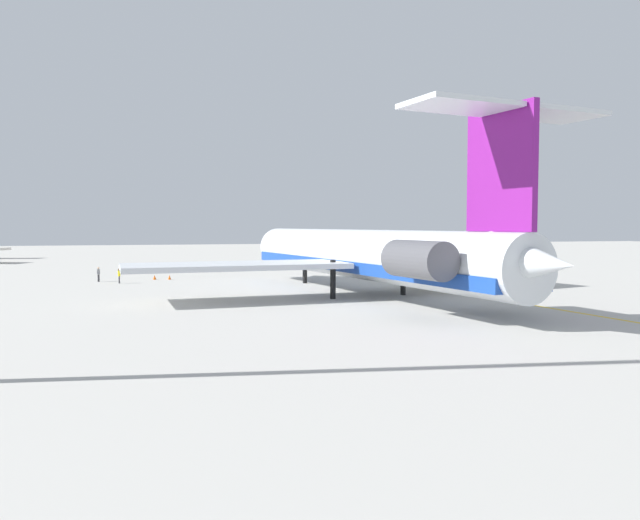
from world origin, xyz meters
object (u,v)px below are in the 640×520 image
Objects in this scene: ground_crew_near_tail at (496,268)px; safety_cone_nose at (169,277)px; main_jetliner at (369,254)px; ground_crew_starboard at (98,272)px; safety_cone_wingtip at (155,277)px; ground_crew_portside at (119,274)px.

ground_crew_near_tail is 3.05× the size of safety_cone_nose.
ground_crew_starboard is (21.99, 25.37, -2.81)m from main_jetliner.
ground_crew_starboard is at bearing -59.64° from ground_crew_near_tail.
ground_crew_near_tail is at bearing -98.54° from safety_cone_wingtip.
ground_crew_portside reaches higher than safety_cone_wingtip.
ground_crew_starboard is at bearing 112.83° from ground_crew_portside.
ground_crew_near_tail is (16.90, -22.97, -2.83)m from main_jetliner.
ground_crew_starboard is at bearing 101.10° from safety_cone_wingtip.
ground_crew_near_tail is 45.95m from ground_crew_portside.
safety_cone_wingtip is (6.32, 42.09, -0.79)m from ground_crew_near_tail.
safety_cone_nose is 1.00× the size of safety_cone_wingtip.
main_jetliner is at bearing -140.53° from safety_cone_wingtip.
ground_crew_near_tail reaches higher than safety_cone_nose.
ground_crew_near_tail is 40.80m from safety_cone_nose.
ground_crew_starboard is 3.11× the size of safety_cone_wingtip.
safety_cone_nose is at bearing -101.63° from safety_cone_wingtip.
main_jetliner is 28.65m from ground_crew_near_tail.
safety_cone_wingtip is at bearing 78.37° from safety_cone_nose.
ground_crew_portside is at bearing 39.51° from main_jetliner.
safety_cone_wingtip is at bearing 28.98° from main_jetliner.
ground_crew_starboard is 6.42m from safety_cone_wingtip.
ground_crew_starboard reaches higher than safety_cone_nose.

